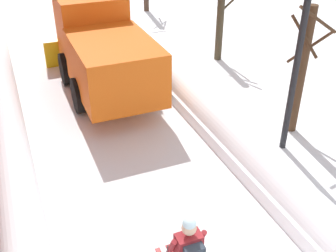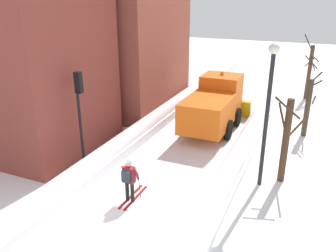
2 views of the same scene
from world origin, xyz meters
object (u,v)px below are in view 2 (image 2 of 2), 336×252
at_px(street_lamp, 268,101).
at_px(skier, 129,178).
at_px(plow_truck, 214,105).
at_px(bare_tree_far, 309,71).
at_px(traffic_light_pole, 80,102).
at_px(bare_tree_near, 286,140).
at_px(bare_tree_mid, 308,107).

bearing_deg(street_lamp, skier, -143.35).
bearing_deg(plow_truck, skier, -95.49).
bearing_deg(street_lamp, plow_truck, 124.17).
distance_m(plow_truck, bare_tree_far, 9.83).
relative_size(traffic_light_pole, bare_tree_near, 1.18).
height_order(bare_tree_near, bare_tree_mid, bare_tree_near).
xyz_separation_m(plow_truck, bare_tree_far, (4.59, 8.68, 0.61)).
bearing_deg(traffic_light_pole, street_lamp, 11.73).
bearing_deg(bare_tree_far, skier, -107.56).
relative_size(plow_truck, traffic_light_pole, 1.37).
height_order(street_lamp, bare_tree_mid, street_lamp).
distance_m(plow_truck, traffic_light_pole, 7.98).
relative_size(skier, traffic_light_pole, 0.42).
xyz_separation_m(plow_truck, bare_tree_mid, (4.88, 1.08, 0.19)).
relative_size(skier, street_lamp, 0.32).
height_order(traffic_light_pole, street_lamp, street_lamp).
xyz_separation_m(plow_truck, street_lamp, (3.50, -5.16, 2.11)).
height_order(plow_truck, street_lamp, street_lamp).
distance_m(plow_truck, bare_tree_near, 6.21).
distance_m(street_lamp, bare_tree_far, 13.96).
height_order(plow_truck, bare_tree_far, bare_tree_far).
distance_m(bare_tree_near, bare_tree_far, 13.18).
xyz_separation_m(bare_tree_near, bare_tree_mid, (0.61, 5.57, -0.20)).
distance_m(plow_truck, skier, 8.41).
bearing_deg(skier, bare_tree_near, 37.30).
height_order(street_lamp, bare_tree_near, street_lamp).
bearing_deg(plow_truck, street_lamp, -55.83).
relative_size(skier, bare_tree_mid, 0.50).
bearing_deg(plow_truck, bare_tree_near, -46.48).
bearing_deg(bare_tree_near, bare_tree_far, 88.61).
relative_size(bare_tree_near, bare_tree_far, 0.79).
xyz_separation_m(street_lamp, bare_tree_near, (0.77, 0.66, -1.72)).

